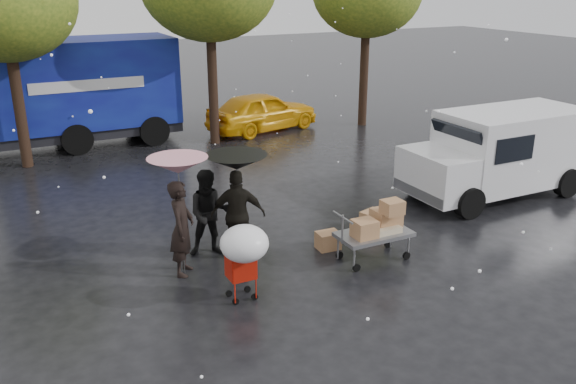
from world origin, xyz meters
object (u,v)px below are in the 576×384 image
white_van (501,152)px  blue_truck (56,95)px  person_pink (182,228)px  vendor_cart (378,225)px  yellow_taxi (262,111)px  shopping_cart (244,247)px  person_black (238,215)px

white_van → blue_truck: 13.84m
person_pink → vendor_cart: person_pink is taller
yellow_taxi → person_pink: bearing=135.2°
vendor_cart → yellow_taxi: yellow_taxi is taller
person_pink → blue_truck: size_ratio=0.23×
shopping_cart → blue_truck: blue_truck is taller
person_black → white_van: 7.52m
person_pink → vendor_cart: bearing=-76.6°
shopping_cart → yellow_taxi: 12.56m
vendor_cart → white_van: white_van is taller
white_van → person_pink: bearing=-175.8°
person_black → person_pink: bearing=29.7°
person_pink → yellow_taxi: person_pink is taller
person_black → yellow_taxi: size_ratio=0.44×
person_black → shopping_cart: person_black is taller
blue_truck → yellow_taxi: size_ratio=1.96×
blue_truck → vendor_cart: bearing=-69.1°
shopping_cart → blue_truck: bearing=96.7°
white_van → yellow_taxi: (-2.60, 9.07, -0.44)m
vendor_cart → white_van: (5.02, 1.79, 0.43)m
person_pink → shopping_cart: size_ratio=1.28×
person_black → yellow_taxi: (4.90, 9.55, -0.21)m
vendor_cart → person_pink: bearing=162.7°
shopping_cart → white_van: (8.10, 2.22, 0.10)m
vendor_cart → shopping_cart: 3.13m
vendor_cart → white_van: bearing=19.6°
person_black → yellow_taxi: 10.74m
person_pink → person_black: bearing=-51.7°
person_pink → person_black: person_pink is taller
white_van → yellow_taxi: 9.45m
vendor_cart → shopping_cart: size_ratio=1.04×
white_van → shopping_cart: bearing=-164.7°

